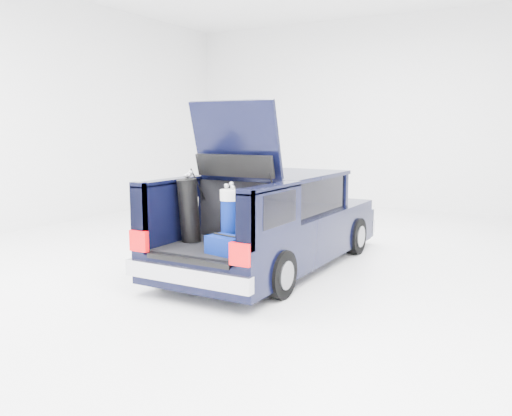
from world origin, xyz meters
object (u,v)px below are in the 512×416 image
Objects in this scene: red_suitcase at (240,227)px; blue_duffel at (226,245)px; black_golf_bag at (189,210)px; blue_golf_bag at (230,218)px; car at (275,223)px.

blue_duffel is at bearing -92.95° from red_suitcase.
black_golf_bag reaches higher than blue_golf_bag.
blue_duffel is at bearing -5.68° from black_golf_bag.
red_suitcase is (0.21, -1.40, 0.18)m from car.
black_golf_bag is at bearing -108.06° from car.
car is 8.78× the size of red_suitcase.
red_suitcase is 0.74m from black_golf_bag.
black_golf_bag is 0.68m from blue_golf_bag.
red_suitcase is at bearing -81.53° from car.
blue_golf_bag is at bearing 125.04° from blue_duffel.
car is at bearing 110.57° from blue_duffel.
blue_duffel is (0.14, -0.31, -0.27)m from blue_golf_bag.
black_golf_bag is 1.88× the size of blue_duffel.
blue_golf_bag reaches higher than red_suitcase.
blue_duffel is (0.31, -1.89, 0.04)m from car.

